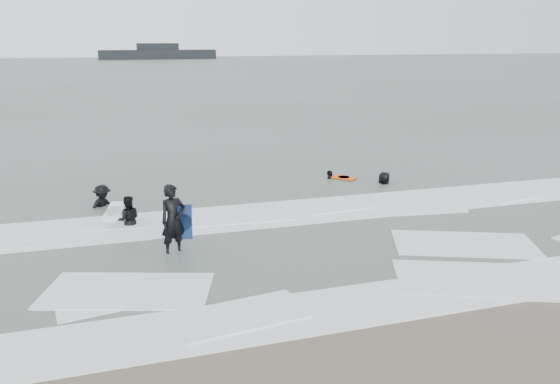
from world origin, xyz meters
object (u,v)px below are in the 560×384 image
object	(u,v)px
surfer_breaker	(103,208)
surfer_right_far	(384,185)
surfer_centre	(175,254)
surfer_wading	(129,226)
surfer_right_near	(330,179)
vessel_horizon	(158,53)

from	to	relation	value
surfer_breaker	surfer_right_far	bearing A→B (deg)	-40.13
surfer_centre	surfer_wading	size ratio (longest dim) A/B	1.29
surfer_breaker	surfer_right_near	xyz separation A→B (m)	(8.98, 1.49, 0.00)
surfer_right_near	surfer_wading	bearing A→B (deg)	6.94
surfer_wading	surfer_right_near	world-z (taller)	same
surfer_wading	surfer_breaker	distance (m)	2.39
surfer_right_far	vessel_horizon	size ratio (longest dim) A/B	0.05
surfer_wading	surfer_right_near	distance (m)	8.97
vessel_horizon	surfer_right_near	bearing A→B (deg)	-90.92
surfer_right_near	surfer_centre	bearing A→B (deg)	24.84
surfer_breaker	surfer_right_far	distance (m)	10.76
surfer_breaker	surfer_right_near	bearing A→B (deg)	-31.28
surfer_right_far	vessel_horizon	xyz separation A→B (m)	(0.36, 134.70, 1.54)
surfer_right_near	vessel_horizon	xyz separation A→B (m)	(2.14, 133.32, 1.54)
surfer_right_far	surfer_breaker	bearing A→B (deg)	-17.15
surfer_centre	surfer_right_near	world-z (taller)	surfer_centre
surfer_right_far	surfer_right_near	bearing A→B (deg)	-55.58
surfer_wading	surfer_breaker	world-z (taller)	surfer_breaker
surfer_centre	surfer_breaker	size ratio (longest dim) A/B	1.18
surfer_centre	surfer_right_near	size ratio (longest dim) A/B	1.29
surfer_wading	vessel_horizon	bearing A→B (deg)	-93.71
surfer_right_far	vessel_horizon	distance (m)	134.71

